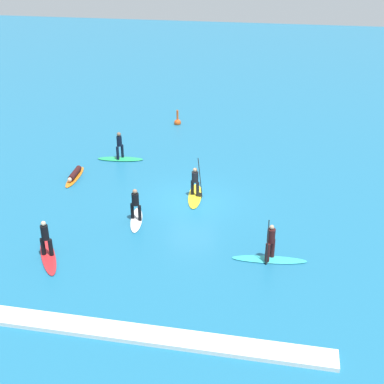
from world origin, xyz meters
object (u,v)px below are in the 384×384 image
object	(u,v)px
surfer_on_yellow_board	(195,190)
surfer_on_teal_board	(270,251)
surfer_on_red_board	(47,248)
marker_buoy	(178,122)
surfer_on_green_board	(120,153)
surfer_on_orange_board	(75,175)
surfer_on_white_board	(136,211)

from	to	relation	value
surfer_on_yellow_board	surfer_on_teal_board	size ratio (longest dim) A/B	0.91
surfer_on_red_board	marker_buoy	distance (m)	18.36
surfer_on_red_board	surfer_on_green_board	world-z (taller)	surfer_on_green_board
surfer_on_orange_board	surfer_on_yellow_board	bearing A→B (deg)	77.87
surfer_on_orange_board	surfer_on_yellow_board	xyz separation A→B (m)	(7.36, -1.07, 0.25)
surfer_on_white_board	marker_buoy	world-z (taller)	surfer_on_white_board
surfer_on_red_board	marker_buoy	world-z (taller)	surfer_on_red_board
surfer_on_red_board	surfer_on_white_board	distance (m)	4.83
surfer_on_yellow_board	surfer_on_teal_board	distance (m)	6.89
surfer_on_teal_board	surfer_on_white_board	bearing A→B (deg)	-24.35
surfer_on_green_board	surfer_on_teal_board	size ratio (longest dim) A/B	0.89
surfer_on_green_board	surfer_on_teal_board	distance (m)	13.70
surfer_on_orange_board	surfer_on_teal_board	world-z (taller)	surfer_on_teal_board
marker_buoy	surfer_on_white_board	bearing A→B (deg)	-85.96
surfer_on_orange_board	surfer_on_teal_board	xyz separation A→B (m)	(11.66, -6.45, 0.34)
surfer_on_green_board	marker_buoy	world-z (taller)	surfer_on_green_board
surfer_on_green_board	surfer_on_orange_board	bearing A→B (deg)	-127.96
surfer_on_red_board	surfer_on_yellow_board	world-z (taller)	surfer_on_yellow_board
surfer_on_red_board	surfer_on_teal_board	bearing A→B (deg)	68.10
surfer_on_yellow_board	surfer_on_white_board	world-z (taller)	surfer_on_yellow_board
surfer_on_yellow_board	surfer_on_orange_board	bearing A→B (deg)	-105.14
surfer_on_white_board	surfer_on_green_board	bearing A→B (deg)	-168.50
surfer_on_red_board	surfer_on_green_board	size ratio (longest dim) A/B	1.05
surfer_on_red_board	surfer_on_teal_board	distance (m)	9.79
surfer_on_green_board	surfer_on_teal_board	xyz separation A→B (m)	(9.86, -9.51, 0.07)
surfer_on_orange_board	marker_buoy	bearing A→B (deg)	155.20
surfer_on_green_board	surfer_on_white_board	size ratio (longest dim) A/B	1.15
surfer_on_orange_board	surfer_on_teal_board	size ratio (longest dim) A/B	0.88
surfer_on_yellow_board	surfer_on_green_board	size ratio (longest dim) A/B	1.03
surfer_on_red_board	surfer_on_teal_board	xyz separation A→B (m)	(9.67, 1.53, 0.06)
surfer_on_orange_board	surfer_on_teal_board	distance (m)	13.33
surfer_on_teal_board	surfer_on_white_board	world-z (taller)	surfer_on_teal_board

